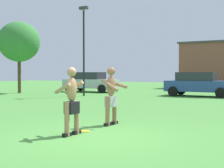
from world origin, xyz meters
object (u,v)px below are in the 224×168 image
object	(u,v)px
car_blue_far_end	(199,84)
player_in_black	(72,100)
frisbee	(85,131)
tree_right_field	(19,42)
player_with_cap	(111,93)
lamp_post	(84,42)
car_silver_mid_lot	(90,82)

from	to	relation	value
car_blue_far_end	player_in_black	bearing A→B (deg)	-87.27
frisbee	tree_right_field	xyz separation A→B (m)	(-13.33, 10.60, 3.85)
player_with_cap	lamp_post	size ratio (longest dim) A/B	0.30
player_in_black	car_silver_mid_lot	size ratio (longest dim) A/B	0.39
player_in_black	car_silver_mid_lot	distance (m)	17.90
player_in_black	lamp_post	bearing A→B (deg)	123.53
lamp_post	car_silver_mid_lot	bearing A→B (deg)	118.59
player_in_black	lamp_post	distance (m)	13.63
player_with_cap	car_blue_far_end	bearing A→B (deg)	93.49
car_blue_far_end	player_with_cap	bearing A→B (deg)	-86.51
player_in_black	car_silver_mid_lot	world-z (taller)	player_in_black
frisbee	lamp_post	xyz separation A→B (m)	(-7.37, 10.56, 3.59)
frisbee	car_silver_mid_lot	distance (m)	17.44
car_silver_mid_lot	lamp_post	distance (m)	5.34
player_in_black	tree_right_field	distance (m)	17.64
frisbee	car_blue_far_end	xyz separation A→B (m)	(-0.70, 14.12, 0.81)
lamp_post	player_in_black	bearing A→B (deg)	-56.47
lamp_post	tree_right_field	size ratio (longest dim) A/B	1.10
car_silver_mid_lot	car_blue_far_end	xyz separation A→B (m)	(8.86, -0.45, 0.00)
player_with_cap	player_in_black	distance (m)	1.84
player_with_cap	lamp_post	distance (m)	12.21
player_in_black	car_silver_mid_lot	xyz separation A→B (m)	(-9.56, 15.14, -0.07)
frisbee	tree_right_field	distance (m)	17.46
car_silver_mid_lot	car_blue_far_end	world-z (taller)	same
car_blue_far_end	lamp_post	bearing A→B (deg)	-151.95
player_with_cap	frisbee	size ratio (longest dim) A/B	5.98
frisbee	tree_right_field	bearing A→B (deg)	141.50
frisbee	car_silver_mid_lot	bearing A→B (deg)	123.26
player_with_cap	car_silver_mid_lot	size ratio (longest dim) A/B	0.40
player_with_cap	frisbee	distance (m)	1.59
player_in_black	car_blue_far_end	size ratio (longest dim) A/B	0.39
frisbee	car_blue_far_end	size ratio (longest dim) A/B	0.07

